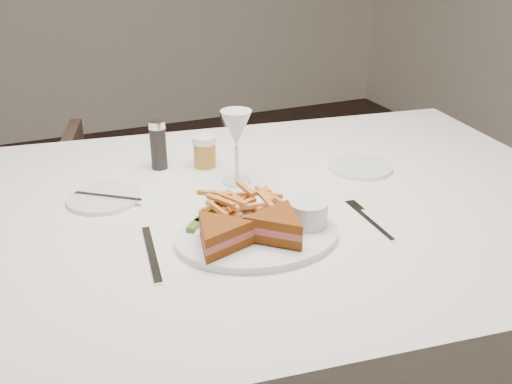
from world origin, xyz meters
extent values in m
cube|color=white|center=(0.27, -0.35, 0.38)|extent=(1.69, 1.24, 0.75)
imported|color=#45322A|center=(0.26, 0.56, 0.34)|extent=(0.79, 0.76, 0.67)
ellipsoid|color=white|center=(0.23, -0.50, 0.76)|extent=(0.35, 0.29, 0.01)
cube|color=silver|center=(0.03, -0.48, 0.75)|extent=(0.04, 0.21, 0.00)
cylinder|color=white|center=(-0.01, -0.21, 0.76)|extent=(0.16, 0.16, 0.01)
cylinder|color=white|center=(0.61, -0.28, 0.76)|extent=(0.16, 0.16, 0.01)
cylinder|color=black|center=(0.15, -0.08, 0.81)|extent=(0.04, 0.04, 0.12)
cylinder|color=#A97728|center=(0.25, -0.11, 0.79)|extent=(0.06, 0.06, 0.08)
cube|color=#466222|center=(0.15, -0.41, 0.77)|extent=(0.06, 0.04, 0.01)
cube|color=#466222|center=(0.13, -0.43, 0.77)|extent=(0.05, 0.05, 0.01)
cylinder|color=white|center=(0.33, -0.51, 0.79)|extent=(0.08, 0.08, 0.05)
camera|label=1|loc=(-0.15, -1.38, 1.30)|focal=40.00mm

